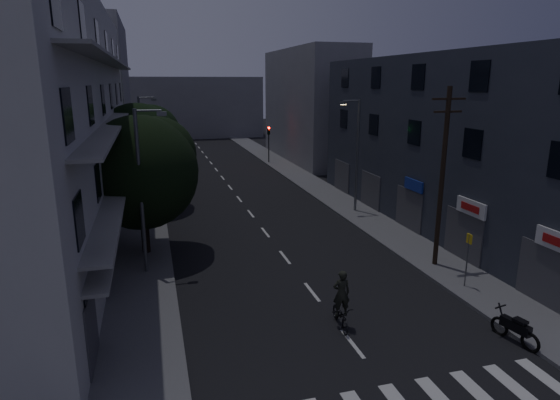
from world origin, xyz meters
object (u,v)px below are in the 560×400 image
motorcycle (515,329)px  bus_stop_sign (468,250)px  cyclist (341,308)px  utility_pole (442,175)px

motorcycle → bus_stop_sign: bearing=63.7°
motorcycle → cyclist: (-5.75, 2.76, 0.28)m
utility_pole → motorcycle: utility_pole is taller
bus_stop_sign → cyclist: bearing=-166.4°
utility_pole → cyclist: 9.32m
cyclist → utility_pole: bearing=37.2°
utility_pole → motorcycle: bearing=-100.8°
bus_stop_sign → cyclist: (-6.90, -1.67, -1.09)m
bus_stop_sign → motorcycle: bearing=-104.5°
utility_pole → cyclist: utility_pole is taller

